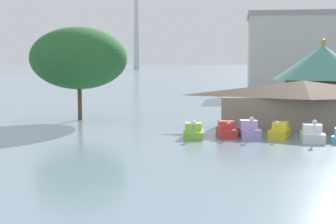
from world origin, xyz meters
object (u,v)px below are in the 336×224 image
(pedal_boat_lime, at_px, (193,132))
(pedal_boat_lavender, at_px, (249,130))
(pedal_boat_yellow, at_px, (280,132))
(pedal_boat_white, at_px, (312,134))
(boathouse, at_px, (303,103))
(shoreline_tree_tall_left, at_px, (79,58))
(green_roof_pavilion, at_px, (322,77))
(pedal_boat_red, at_px, (226,131))

(pedal_boat_lime, relative_size, pedal_boat_lavender, 0.94)
(pedal_boat_yellow, relative_size, pedal_boat_white, 1.04)
(pedal_boat_yellow, bearing_deg, boathouse, 172.57)
(pedal_boat_lime, bearing_deg, shoreline_tree_tall_left, -133.41)
(pedal_boat_lime, xyz_separation_m, green_roof_pavilion, (13.07, 15.93, 4.13))
(pedal_boat_red, bearing_deg, pedal_boat_white, 68.82)
(pedal_boat_white, relative_size, shoreline_tree_tall_left, 0.27)
(pedal_boat_white, xyz_separation_m, shoreline_tree_tall_left, (-22.67, 10.92, 6.11))
(pedal_boat_lime, height_order, pedal_boat_yellow, pedal_boat_lime)
(pedal_boat_red, distance_m, boathouse, 9.45)
(green_roof_pavilion, bearing_deg, pedal_boat_lime, -129.37)
(pedal_boat_yellow, height_order, pedal_boat_white, pedal_boat_white)
(pedal_boat_red, bearing_deg, shoreline_tree_tall_left, -133.23)
(pedal_boat_white, height_order, boathouse, boathouse)
(pedal_boat_lime, height_order, pedal_boat_lavender, pedal_boat_lavender)
(pedal_boat_white, relative_size, boathouse, 0.17)
(shoreline_tree_tall_left, bearing_deg, pedal_boat_lavender, -28.62)
(pedal_boat_yellow, height_order, green_roof_pavilion, green_roof_pavilion)
(pedal_boat_white, bearing_deg, pedal_boat_lavender, -101.84)
(pedal_boat_lime, bearing_deg, boathouse, 120.38)
(pedal_boat_lime, bearing_deg, pedal_boat_white, 83.11)
(boathouse, distance_m, shoreline_tree_tall_left, 23.58)
(pedal_boat_red, xyz_separation_m, pedal_boat_white, (6.78, -1.14, 0.00))
(pedal_boat_white, height_order, shoreline_tree_tall_left, shoreline_tree_tall_left)
(pedal_boat_lime, height_order, boathouse, boathouse)
(pedal_boat_yellow, xyz_separation_m, shoreline_tree_tall_left, (-20.25, 9.69, 6.12))
(pedal_boat_lime, distance_m, boathouse, 12.05)
(pedal_boat_red, bearing_deg, green_roof_pavilion, 134.06)
(pedal_boat_lavender, relative_size, green_roof_pavilion, 0.26)
(pedal_boat_lime, xyz_separation_m, pedal_boat_lavender, (4.57, 0.88, 0.09))
(pedal_boat_lavender, xyz_separation_m, pedal_boat_yellow, (2.52, -0.01, -0.05))
(pedal_boat_lavender, bearing_deg, pedal_boat_white, 66.41)
(green_roof_pavilion, bearing_deg, pedal_boat_lavender, -119.46)
(boathouse, bearing_deg, green_roof_pavilion, 69.85)
(pedal_boat_lime, distance_m, pedal_boat_white, 9.51)
(boathouse, bearing_deg, pedal_boat_yellow, -113.92)
(green_roof_pavilion, height_order, shoreline_tree_tall_left, shoreline_tree_tall_left)
(pedal_boat_white, distance_m, shoreline_tree_tall_left, 25.89)
(pedal_boat_yellow, bearing_deg, shoreline_tree_tall_left, -99.07)
(pedal_boat_lime, bearing_deg, pedal_boat_red, 101.19)
(boathouse, bearing_deg, pedal_boat_red, -139.15)
(pedal_boat_lime, relative_size, pedal_boat_yellow, 0.88)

